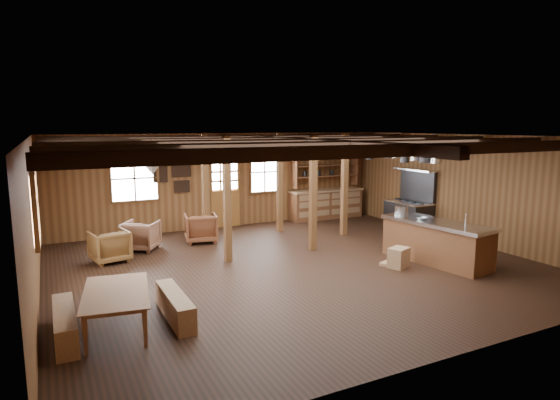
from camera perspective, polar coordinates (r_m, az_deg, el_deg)
name	(u,v)px	position (r m, az deg, el deg)	size (l,w,h in m)	color
room	(297,202)	(9.98, 2.03, -0.30)	(10.04, 9.04, 2.84)	black
ceiling_joists	(293,142)	(10.01, 1.58, 7.09)	(9.80, 8.82, 0.18)	black
timber_posts	(276,189)	(12.05, -0.54, 1.32)	(3.95, 2.35, 2.80)	#4F3316
back_door	(225,198)	(14.08, -6.69, 0.25)	(1.02, 0.08, 2.15)	brown
window_back_left	(134,178)	(13.35, -17.32, 2.54)	(1.32, 0.06, 1.32)	white
window_back_right	(264,172)	(14.49, -1.92, 3.43)	(1.02, 0.06, 1.32)	white
window_left	(35,208)	(9.25, -27.72, -0.84)	(0.14, 1.24, 1.32)	white
notice_boards	(175,175)	(13.56, -12.73, 2.99)	(1.08, 0.03, 0.90)	silver
back_counter	(326,200)	(15.39, 5.63, -0.03)	(2.55, 0.60, 2.45)	brown
pendant_lamps	(179,163)	(9.98, -12.21, 4.42)	(1.86, 2.36, 0.66)	#29292B
pot_rack	(398,156)	(11.76, 14.19, 5.20)	(0.40, 3.00, 0.43)	#29292B
kitchen_island	(436,241)	(10.99, 18.52, -4.81)	(1.24, 2.60, 1.20)	brown
step_stool	(399,258)	(10.43, 14.26, -6.83)	(0.49, 0.35, 0.43)	brown
commercial_range	(410,210)	(14.12, 15.55, -1.18)	(0.77, 1.45, 1.79)	#29292B
dining_table	(119,310)	(7.59, -19.00, -12.54)	(1.67, 0.93, 0.59)	#946543
bench_wall	(65,324)	(7.57, -24.75, -13.60)	(0.29, 1.55, 0.43)	brown
bench_aisle	(175,306)	(7.76, -12.69, -12.46)	(0.28, 1.51, 0.42)	brown
armchair_a	(110,246)	(11.16, -20.06, -5.31)	(0.77, 0.79, 0.72)	brown
armchair_b	(201,228)	(12.42, -9.62, -3.38)	(0.80, 0.82, 0.75)	brown
armchair_c	(141,236)	(11.97, -16.58, -4.17)	(0.77, 0.79, 0.72)	brown
counter_pot	(402,210)	(11.49, 14.60, -1.20)	(0.31, 0.31, 0.19)	silver
bowl	(422,218)	(10.94, 16.92, -2.15)	(0.24, 0.24, 0.06)	silver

